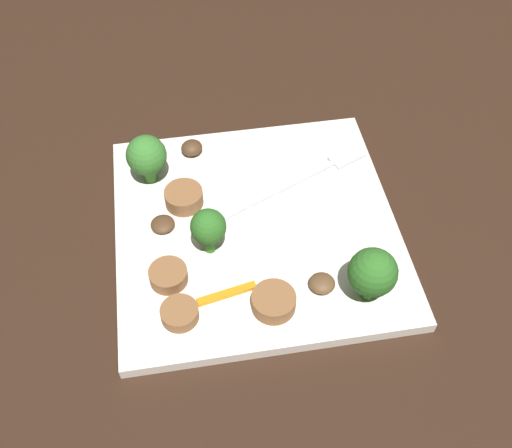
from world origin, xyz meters
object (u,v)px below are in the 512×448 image
at_px(plate, 256,228).
at_px(fork, 299,181).
at_px(broccoli_floret_0, 373,273).
at_px(mushroom_0, 192,148).
at_px(sausage_slice_0, 168,275).
at_px(mushroom_1, 163,224).
at_px(broccoli_floret_1, 208,228).
at_px(sausage_slice_3, 180,313).
at_px(sausage_slice_4, 184,197).
at_px(mushroom_2, 322,283).
at_px(broccoli_floret_2, 147,156).
at_px(sausage_slice_1, 272,302).
at_px(pepper_strip_2, 227,294).

height_order(plate, fork, fork).
xyz_separation_m(broccoli_floret_0, mushroom_0, (-0.12, 0.19, -0.03)).
height_order(broccoli_floret_0, sausage_slice_0, broccoli_floret_0).
bearing_deg(mushroom_1, broccoli_floret_0, -31.67).
xyz_separation_m(fork, broccoli_floret_0, (0.03, -0.13, 0.03)).
distance_m(plate, broccoli_floret_1, 0.06).
bearing_deg(sausage_slice_3, broccoli_floret_0, -1.57).
height_order(sausage_slice_0, sausage_slice_4, sausage_slice_4).
height_order(mushroom_1, mushroom_2, mushroom_2).
bearing_deg(sausage_slice_0, sausage_slice_4, 76.26).
distance_m(broccoli_floret_2, sausage_slice_0, 0.12).
relative_size(sausage_slice_1, mushroom_1, 1.66).
height_order(sausage_slice_3, pepper_strip_2, sausage_slice_3).
xyz_separation_m(fork, broccoli_floret_2, (-0.14, 0.03, 0.03)).
bearing_deg(mushroom_2, sausage_slice_3, -175.26).
bearing_deg(broccoli_floret_2, mushroom_2, -47.58).
xyz_separation_m(broccoli_floret_0, sausage_slice_1, (-0.08, 0.00, -0.02)).
relative_size(broccoli_floret_2, mushroom_2, 2.34).
height_order(sausage_slice_4, mushroom_0, sausage_slice_4).
relative_size(plate, sausage_slice_0, 7.78).
bearing_deg(sausage_slice_4, sausage_slice_3, -96.72).
relative_size(sausage_slice_1, pepper_strip_2, 0.71).
height_order(sausage_slice_4, mushroom_1, sausage_slice_4).
bearing_deg(broccoli_floret_1, sausage_slice_3, -116.48).
bearing_deg(pepper_strip_2, mushroom_0, 93.97).
xyz_separation_m(mushroom_2, pepper_strip_2, (-0.08, 0.00, -0.00)).
bearing_deg(mushroom_2, mushroom_0, 117.24).
xyz_separation_m(broccoli_floret_0, mushroom_1, (-0.16, 0.10, -0.03)).
relative_size(sausage_slice_4, mushroom_1, 1.63).
relative_size(plate, sausage_slice_4, 7.10).
distance_m(fork, mushroom_1, 0.13).
bearing_deg(sausage_slice_1, broccoli_floret_1, 122.77).
xyz_separation_m(plate, sausage_slice_3, (-0.07, -0.08, 0.01)).
relative_size(broccoli_floret_1, sausage_slice_4, 1.33).
distance_m(fork, sausage_slice_1, 0.14).
distance_m(mushroom_2, pepper_strip_2, 0.08).
distance_m(broccoli_floret_0, mushroom_0, 0.23).
bearing_deg(fork, pepper_strip_2, -150.24).
height_order(sausage_slice_1, mushroom_1, sausage_slice_1).
relative_size(plate, fork, 1.46).
relative_size(broccoli_floret_2, sausage_slice_1, 1.42).
height_order(broccoli_floret_2, mushroom_0, broccoli_floret_2).
bearing_deg(sausage_slice_3, sausage_slice_0, 99.33).
bearing_deg(broccoli_floret_1, broccoli_floret_2, 116.83).
distance_m(plate, sausage_slice_0, 0.09).
xyz_separation_m(broccoli_floret_2, mushroom_0, (0.04, 0.03, -0.02)).
distance_m(broccoli_floret_2, mushroom_0, 0.06).
relative_size(broccoli_floret_2, sausage_slice_3, 1.68).
distance_m(broccoli_floret_1, mushroom_2, 0.10).
bearing_deg(sausage_slice_0, fork, 35.37).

